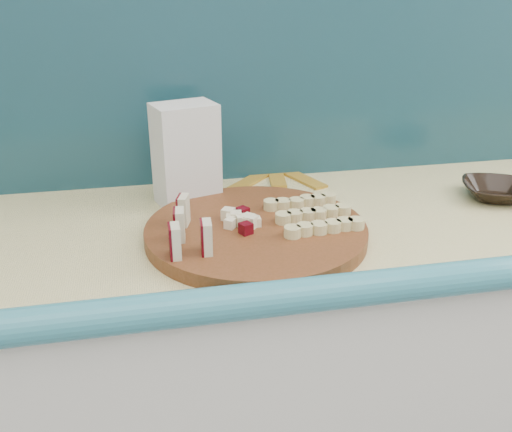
{
  "coord_description": "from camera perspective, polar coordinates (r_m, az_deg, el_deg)",
  "views": [
    {
      "loc": [
        -0.14,
        0.43,
        1.4
      ],
      "look_at": [
        0.07,
        1.43,
        0.96
      ],
      "focal_mm": 40.0,
      "sensor_mm": 36.0,
      "label": 1
    }
  ],
  "objects": [
    {
      "name": "kitchen_counter",
      "position": [
        1.45,
        0.61,
        -17.21
      ],
      "size": [
        2.2,
        0.63,
        0.91
      ],
      "color": "silver",
      "rests_on": "ground"
    },
    {
      "name": "backsplash",
      "position": [
        1.4,
        -1.84,
        13.64
      ],
      "size": [
        2.2,
        0.02,
        0.5
      ],
      "primitive_type": "cube",
      "color": "teal",
      "rests_on": "kitchen_counter"
    },
    {
      "name": "cutting_board",
      "position": [
        1.13,
        0.0,
        -1.57
      ],
      "size": [
        0.47,
        0.47,
        0.03
      ],
      "primitive_type": "cylinder",
      "rotation": [
        0.0,
        0.0,
        0.08
      ],
      "color": "#4F2B10",
      "rests_on": "kitchen_counter"
    },
    {
      "name": "apple_wedges",
      "position": [
        1.04,
        -7.05,
        -1.2
      ],
      "size": [
        0.08,
        0.17,
        0.06
      ],
      "color": "beige",
      "rests_on": "cutting_board"
    },
    {
      "name": "apple_chunks",
      "position": [
        1.11,
        -1.4,
        -0.6
      ],
      "size": [
        0.06,
        0.07,
        0.02
      ],
      "color": "#F5E7C4",
      "rests_on": "cutting_board"
    },
    {
      "name": "banana_slices",
      "position": [
        1.15,
        5.74,
        0.21
      ],
      "size": [
        0.17,
        0.17,
        0.02
      ],
      "color": "#CBBD7C",
      "rests_on": "cutting_board"
    },
    {
      "name": "brown_bowl",
      "position": [
        1.43,
        22.89,
        2.32
      ],
      "size": [
        0.2,
        0.2,
        0.04
      ],
      "primitive_type": "imported",
      "rotation": [
        0.0,
        0.0,
        -0.36
      ],
      "color": "black",
      "rests_on": "kitchen_counter"
    },
    {
      "name": "flour_bag",
      "position": [
        1.27,
        -7.01,
        6.11
      ],
      "size": [
        0.15,
        0.13,
        0.23
      ],
      "primitive_type": "cube",
      "rotation": [
        0.0,
        0.0,
        0.28
      ],
      "color": "silver",
      "rests_on": "kitchen_counter"
    },
    {
      "name": "banana_peel",
      "position": [
        1.45,
        2.06,
        3.89
      ],
      "size": [
        0.24,
        0.21,
        0.01
      ],
      "rotation": [
        0.0,
        0.0,
        -0.32
      ],
      "color": "gold",
      "rests_on": "kitchen_counter"
    }
  ]
}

